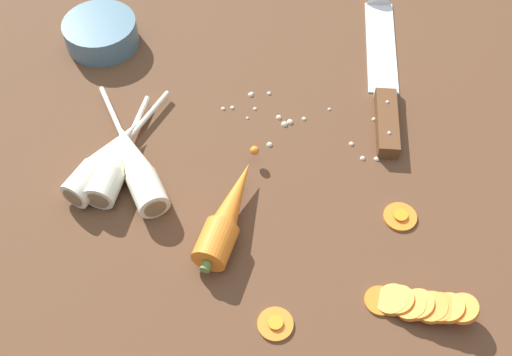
{
  "coord_description": "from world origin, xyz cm",
  "views": [
    {
      "loc": [
        12.52,
        -47.39,
        65.87
      ],
      "look_at": [
        0.0,
        -2.0,
        1.5
      ],
      "focal_mm": 44.16,
      "sensor_mm": 36.0,
      "label": 1
    }
  ],
  "objects_px": {
    "parsnip_mid_right": "(115,163)",
    "carrot_slice_stack": "(419,305)",
    "chefs_knife": "(383,63)",
    "parsnip_mid_left": "(106,159)",
    "prep_bowl": "(101,32)",
    "whole_carrot": "(228,214)",
    "carrot_slice_stray_near": "(400,216)",
    "parsnip_front": "(136,164)",
    "carrot_slice_stray_mid": "(275,323)"
  },
  "relations": [
    {
      "from": "carrot_slice_stray_mid",
      "to": "chefs_knife",
      "type": "bearing_deg",
      "value": 83.27
    },
    {
      "from": "chefs_knife",
      "to": "parsnip_mid_right",
      "type": "xyz_separation_m",
      "value": [
        -0.3,
        -0.29,
        0.01
      ]
    },
    {
      "from": "whole_carrot",
      "to": "carrot_slice_stack",
      "type": "bearing_deg",
      "value": -12.43
    },
    {
      "from": "chefs_knife",
      "to": "whole_carrot",
      "type": "xyz_separation_m",
      "value": [
        -0.14,
        -0.33,
        0.01
      ]
    },
    {
      "from": "parsnip_front",
      "to": "carrot_slice_stray_near",
      "type": "relative_size",
      "value": 4.64
    },
    {
      "from": "chefs_knife",
      "to": "whole_carrot",
      "type": "distance_m",
      "value": 0.36
    },
    {
      "from": "chefs_knife",
      "to": "parsnip_mid_left",
      "type": "height_order",
      "value": "parsnip_mid_left"
    },
    {
      "from": "chefs_knife",
      "to": "whole_carrot",
      "type": "relative_size",
      "value": 1.83
    },
    {
      "from": "carrot_slice_stray_mid",
      "to": "prep_bowl",
      "type": "distance_m",
      "value": 0.53
    },
    {
      "from": "parsnip_front",
      "to": "carrot_slice_stack",
      "type": "height_order",
      "value": "parsnip_front"
    },
    {
      "from": "chefs_knife",
      "to": "parsnip_front",
      "type": "relative_size",
      "value": 1.8
    },
    {
      "from": "chefs_knife",
      "to": "parsnip_mid_right",
      "type": "relative_size",
      "value": 1.85
    },
    {
      "from": "parsnip_mid_left",
      "to": "carrot_slice_stack",
      "type": "height_order",
      "value": "parsnip_mid_left"
    },
    {
      "from": "parsnip_mid_right",
      "to": "carrot_slice_stack",
      "type": "xyz_separation_m",
      "value": [
        0.4,
        -0.09,
        -0.01
      ]
    },
    {
      "from": "parsnip_front",
      "to": "parsnip_mid_right",
      "type": "height_order",
      "value": "same"
    },
    {
      "from": "whole_carrot",
      "to": "prep_bowl",
      "type": "relative_size",
      "value": 1.72
    },
    {
      "from": "prep_bowl",
      "to": "carrot_slice_stray_mid",
      "type": "bearing_deg",
      "value": -45.43
    },
    {
      "from": "parsnip_front",
      "to": "parsnip_mid_left",
      "type": "distance_m",
      "value": 0.04
    },
    {
      "from": "carrot_slice_stray_near",
      "to": "carrot_slice_stray_mid",
      "type": "xyz_separation_m",
      "value": [
        -0.11,
        -0.18,
        -0.0
      ]
    },
    {
      "from": "chefs_knife",
      "to": "parsnip_front",
      "type": "bearing_deg",
      "value": -134.31
    },
    {
      "from": "whole_carrot",
      "to": "carrot_slice_stack",
      "type": "relative_size",
      "value": 1.55
    },
    {
      "from": "parsnip_mid_right",
      "to": "prep_bowl",
      "type": "height_order",
      "value": "same"
    },
    {
      "from": "whole_carrot",
      "to": "prep_bowl",
      "type": "distance_m",
      "value": 0.38
    },
    {
      "from": "parsnip_front",
      "to": "carrot_slice_stray_near",
      "type": "distance_m",
      "value": 0.34
    },
    {
      "from": "parsnip_mid_left",
      "to": "carrot_slice_stack",
      "type": "xyz_separation_m",
      "value": [
        0.41,
        -0.09,
        -0.01
      ]
    },
    {
      "from": "parsnip_front",
      "to": "parsnip_mid_left",
      "type": "bearing_deg",
      "value": -175.73
    },
    {
      "from": "carrot_slice_stray_near",
      "to": "carrot_slice_stray_mid",
      "type": "relative_size",
      "value": 1.03
    },
    {
      "from": "whole_carrot",
      "to": "prep_bowl",
      "type": "height_order",
      "value": "whole_carrot"
    },
    {
      "from": "parsnip_front",
      "to": "carrot_slice_stray_near",
      "type": "xyz_separation_m",
      "value": [
        0.34,
        0.02,
        -0.02
      ]
    },
    {
      "from": "carrot_slice_stray_mid",
      "to": "prep_bowl",
      "type": "xyz_separation_m",
      "value": [
        -0.37,
        0.37,
        0.02
      ]
    },
    {
      "from": "carrot_slice_stray_near",
      "to": "whole_carrot",
      "type": "bearing_deg",
      "value": -162.16
    },
    {
      "from": "chefs_knife",
      "to": "parsnip_mid_right",
      "type": "height_order",
      "value": "parsnip_mid_right"
    },
    {
      "from": "carrot_slice_stray_mid",
      "to": "prep_bowl",
      "type": "bearing_deg",
      "value": 134.57
    },
    {
      "from": "carrot_slice_stray_mid",
      "to": "parsnip_front",
      "type": "bearing_deg",
      "value": 145.39
    },
    {
      "from": "parsnip_mid_left",
      "to": "carrot_slice_stray_near",
      "type": "xyz_separation_m",
      "value": [
        0.38,
        0.03,
        -0.02
      ]
    },
    {
      "from": "parsnip_front",
      "to": "prep_bowl",
      "type": "xyz_separation_m",
      "value": [
        -0.14,
        0.22,
        0.0
      ]
    },
    {
      "from": "whole_carrot",
      "to": "carrot_slice_stray_near",
      "type": "xyz_separation_m",
      "value": [
        0.2,
        0.07,
        -0.02
      ]
    },
    {
      "from": "whole_carrot",
      "to": "parsnip_front",
      "type": "xyz_separation_m",
      "value": [
        -0.14,
        0.04,
        -0.0
      ]
    },
    {
      "from": "whole_carrot",
      "to": "carrot_slice_stray_near",
      "type": "height_order",
      "value": "whole_carrot"
    },
    {
      "from": "parsnip_front",
      "to": "parsnip_mid_right",
      "type": "bearing_deg",
      "value": -168.81
    },
    {
      "from": "parsnip_mid_left",
      "to": "prep_bowl",
      "type": "distance_m",
      "value": 0.25
    },
    {
      "from": "whole_carrot",
      "to": "parsnip_mid_right",
      "type": "relative_size",
      "value": 1.01
    },
    {
      "from": "carrot_slice_stray_near",
      "to": "prep_bowl",
      "type": "height_order",
      "value": "prep_bowl"
    },
    {
      "from": "parsnip_mid_left",
      "to": "carrot_slice_stray_near",
      "type": "distance_m",
      "value": 0.38
    },
    {
      "from": "parsnip_front",
      "to": "parsnip_mid_left",
      "type": "relative_size",
      "value": 0.91
    },
    {
      "from": "parsnip_mid_left",
      "to": "carrot_slice_stray_near",
      "type": "relative_size",
      "value": 5.11
    },
    {
      "from": "parsnip_mid_right",
      "to": "whole_carrot",
      "type": "bearing_deg",
      "value": -13.12
    },
    {
      "from": "carrot_slice_stack",
      "to": "carrot_slice_stray_mid",
      "type": "distance_m",
      "value": 0.16
    },
    {
      "from": "carrot_slice_stack",
      "to": "carrot_slice_stray_near",
      "type": "distance_m",
      "value": 0.12
    },
    {
      "from": "whole_carrot",
      "to": "parsnip_mid_right",
      "type": "xyz_separation_m",
      "value": [
        -0.16,
        0.04,
        -0.0
      ]
    }
  ]
}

